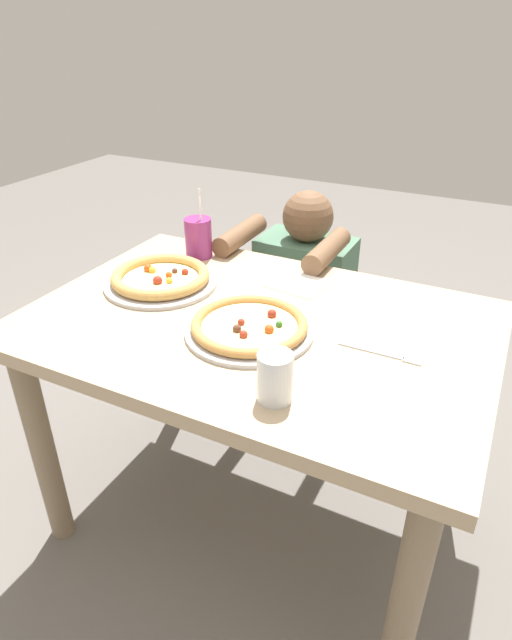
{
  "coord_description": "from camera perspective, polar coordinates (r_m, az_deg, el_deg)",
  "views": [
    {
      "loc": [
        0.56,
        -1.11,
        1.45
      ],
      "look_at": [
        0.02,
        -0.05,
        0.78
      ],
      "focal_mm": 30.13,
      "sensor_mm": 36.0,
      "label": 1
    }
  ],
  "objects": [
    {
      "name": "pizza_far",
      "position": [
        1.63,
        -10.09,
        4.38
      ],
      "size": [
        0.34,
        0.34,
        0.04
      ],
      "color": "#B7B7BC",
      "rests_on": "dining_table"
    },
    {
      "name": "diner_seated",
      "position": [
        2.18,
        4.96,
        1.09
      ],
      "size": [
        0.39,
        0.51,
        0.9
      ],
      "color": "#333847",
      "rests_on": "ground"
    },
    {
      "name": "drink_cup_colored",
      "position": [
        1.8,
        -6.14,
        8.71
      ],
      "size": [
        0.09,
        0.09,
        0.23
      ],
      "color": "#8C2D72",
      "rests_on": "dining_table"
    },
    {
      "name": "pizza_near",
      "position": [
        1.36,
        -0.7,
        -0.72
      ],
      "size": [
        0.33,
        0.33,
        0.04
      ],
      "color": "#B7B7BC",
      "rests_on": "dining_table"
    },
    {
      "name": "paper_napkin",
      "position": [
        1.62,
        4.48,
        3.87
      ],
      "size": [
        0.18,
        0.17,
        0.0
      ],
      "primitive_type": "cube",
      "rotation": [
        0.0,
        0.0,
        -0.14
      ],
      "color": "white",
      "rests_on": "dining_table"
    },
    {
      "name": "fork",
      "position": [
        1.32,
        13.4,
        -3.49
      ],
      "size": [
        0.2,
        0.02,
        0.0
      ],
      "color": "silver",
      "rests_on": "dining_table"
    },
    {
      "name": "water_cup_clear",
      "position": [
        1.11,
        2.02,
        -6.0
      ],
      "size": [
        0.08,
        0.08,
        0.11
      ],
      "color": "silver",
      "rests_on": "dining_table"
    },
    {
      "name": "ground_plane",
      "position": [
        1.91,
        0.03,
        -19.96
      ],
      "size": [
        8.0,
        8.0,
        0.0
      ],
      "primitive_type": "plane",
      "color": "#66605B"
    },
    {
      "name": "dining_table",
      "position": [
        1.48,
        0.04,
        -3.85
      ],
      "size": [
        1.22,
        0.83,
        0.75
      ],
      "color": "tan",
      "rests_on": "ground"
    }
  ]
}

